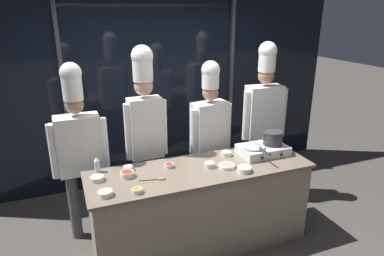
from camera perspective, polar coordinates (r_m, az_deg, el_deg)
The scene contains 22 objects.
ground_plane at distance 3.97m, azimuth 1.39°, elevation -18.52°, with size 24.00×24.00×0.00m, color #47423D.
window_wall_back at distance 4.89m, azimuth -6.34°, elevation 6.34°, with size 5.62×0.09×2.70m.
demo_counter at distance 3.71m, azimuth 1.45°, elevation -12.97°, with size 2.29×0.73×0.91m.
portable_stove at distance 3.87m, azimuth 11.71°, elevation -3.57°, with size 0.52×0.36×0.11m.
frying_pan at distance 3.78m, azimuth 10.29°, elevation -2.81°, with size 0.26×0.45×0.04m.
stock_pot at distance 3.89m, azimuth 13.33°, elevation -1.49°, with size 0.25×0.22×0.14m.
squeeze_bottle_clear at distance 3.51m, azimuth -15.54°, elevation -5.94°, with size 0.05×0.05×0.16m.
prep_bowl_onion at distance 3.78m, azimuth 5.71°, elevation -4.20°, with size 0.11×0.11×0.05m.
prep_bowl_shrimp at distance 3.09m, azimuth -14.25°, elevation -10.46°, with size 0.13×0.13×0.05m.
prep_bowl_ginger at distance 3.36m, azimuth -15.55°, elevation -8.06°, with size 0.13×0.13×0.05m.
prep_bowl_mushrooms at distance 3.51m, azimuth 5.83°, elevation -6.28°, with size 0.17×0.17×0.04m.
prep_bowl_carrots at distance 3.08m, azimuth -9.14°, elevation -10.23°, with size 0.09×0.09×0.04m.
prep_bowl_bean_sprouts at distance 3.49m, azimuth -10.60°, elevation -6.56°, with size 0.09×0.09×0.05m.
prep_bowl_chicken at distance 3.50m, azimuth 2.94°, elevation -6.10°, with size 0.10×0.10×0.05m.
prep_bowl_rice at distance 3.45m, azimuth 8.67°, elevation -6.76°, with size 0.14×0.14×0.05m.
prep_bowl_chili_flakes at distance 3.36m, azimuth -10.77°, elevation -7.51°, with size 0.13×0.13×0.06m.
prep_bowl_bell_pepper at distance 3.51m, azimuth -3.85°, elevation -6.22°, with size 0.10×0.10×0.04m.
serving_spoon_slotted at distance 3.28m, azimuth -5.70°, elevation -8.44°, with size 0.25×0.09×0.02m.
chef_head at distance 3.75m, azimuth -18.33°, elevation -2.56°, with size 0.59×0.24×1.95m.
chef_sous at distance 3.77m, azimuth -7.82°, elevation 1.31°, with size 0.48×0.23×2.09m.
chef_line at distance 4.05m, azimuth 2.97°, elevation 0.03°, with size 0.55×0.28×1.89m.
chef_pastry at distance 4.48m, azimuth 11.86°, elevation 2.78°, with size 0.60×0.27×2.07m.
Camera 1 is at (-1.23, -2.89, 2.43)m, focal length 32.00 mm.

